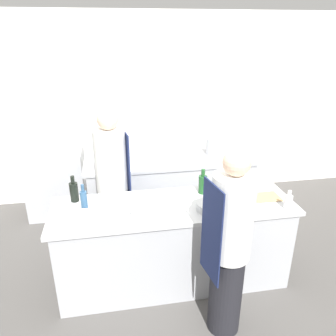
{
  "coord_description": "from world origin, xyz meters",
  "views": [
    {
      "loc": [
        -0.56,
        -2.81,
        2.53
      ],
      "look_at": [
        0.0,
        0.35,
        1.17
      ],
      "focal_mm": 35.0,
      "sensor_mm": 36.0,
      "label": 1
    }
  ],
  "objects": [
    {
      "name": "prep_counter",
      "position": [
        0.0,
        0.0,
        0.46
      ],
      "size": [
        2.42,
        0.74,
        0.92
      ],
      "color": "#A8AAAF",
      "rests_on": "ground_plane"
    },
    {
      "name": "chef_at_prep_near",
      "position": [
        0.32,
        -0.7,
        0.88
      ],
      "size": [
        0.38,
        0.36,
        1.74
      ],
      "rotation": [
        0.0,
        0.0,
        1.74
      ],
      "color": "black",
      "rests_on": "ground_plane"
    },
    {
      "name": "bottle_cooking_oil",
      "position": [
        -0.87,
        0.06,
        1.03
      ],
      "size": [
        0.07,
        0.07,
        0.27
      ],
      "color": "#2D5175",
      "rests_on": "prep_counter"
    },
    {
      "name": "oven_range",
      "position": [
        -1.4,
        1.75,
        0.48
      ],
      "size": [
        0.8,
        0.66,
        0.96
      ],
      "color": "#A8AAAF",
      "rests_on": "ground_plane"
    },
    {
      "name": "bowl_prep_small",
      "position": [
        -0.87,
        -0.15,
        0.95
      ],
      "size": [
        0.25,
        0.25,
        0.06
      ],
      "color": "white",
      "rests_on": "prep_counter"
    },
    {
      "name": "cutting_board",
      "position": [
        0.89,
        -0.02,
        0.93
      ],
      "size": [
        0.43,
        0.21,
        0.01
      ],
      "color": "tan",
      "rests_on": "prep_counter"
    },
    {
      "name": "ground_plane",
      "position": [
        0.0,
        0.0,
        0.0
      ],
      "size": [
        16.0,
        16.0,
        0.0
      ],
      "primitive_type": "plane",
      "color": "#4C4947"
    },
    {
      "name": "pass_counter",
      "position": [
        0.19,
        1.22,
        0.46
      ],
      "size": [
        2.29,
        0.67,
        0.92
      ],
      "color": "#A8AAAF",
      "rests_on": "ground_plane"
    },
    {
      "name": "bottle_wine",
      "position": [
        -0.98,
        0.25,
        1.03
      ],
      "size": [
        0.08,
        0.08,
        0.28
      ],
      "color": "black",
      "rests_on": "prep_counter"
    },
    {
      "name": "bowl_ceramic_blue",
      "position": [
        -0.34,
        -0.14,
        0.96
      ],
      "size": [
        0.23,
        0.23,
        0.06
      ],
      "color": "#B7BABC",
      "rests_on": "prep_counter"
    },
    {
      "name": "bottle_olive_oil",
      "position": [
        1.07,
        -0.27,
        1.0
      ],
      "size": [
        0.08,
        0.08,
        0.19
      ],
      "color": "silver",
      "rests_on": "prep_counter"
    },
    {
      "name": "wall_back",
      "position": [
        0.0,
        2.13,
        1.4
      ],
      "size": [
        8.0,
        0.06,
        2.8
      ],
      "color": "silver",
      "rests_on": "ground_plane"
    },
    {
      "name": "bottle_vinegar",
      "position": [
        0.35,
        0.2,
        1.03
      ],
      "size": [
        0.09,
        0.09,
        0.27
      ],
      "color": "#19471E",
      "rests_on": "prep_counter"
    },
    {
      "name": "stockpot",
      "position": [
        0.83,
        1.31,
        1.04
      ],
      "size": [
        0.24,
        0.24,
        0.23
      ],
      "color": "#A8AAAF",
      "rests_on": "pass_counter"
    },
    {
      "name": "bowl_mixing_large",
      "position": [
        0.33,
        -0.16,
        0.96
      ],
      "size": [
        0.28,
        0.28,
        0.08
      ],
      "color": "#B7BABC",
      "rests_on": "prep_counter"
    },
    {
      "name": "chef_at_stove",
      "position": [
        -0.6,
        0.66,
        0.89
      ],
      "size": [
        0.39,
        0.37,
        1.77
      ],
      "rotation": [
        0.0,
        0.0,
        -1.42
      ],
      "color": "black",
      "rests_on": "ground_plane"
    }
  ]
}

